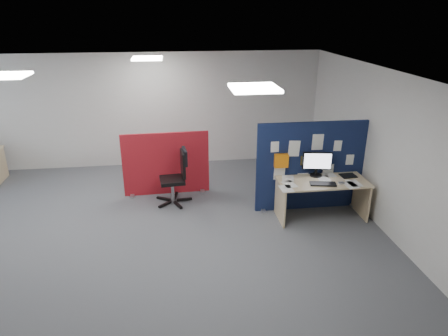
{
  "coord_description": "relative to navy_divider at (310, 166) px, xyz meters",
  "views": [
    {
      "loc": [
        0.96,
        -5.97,
        3.61
      ],
      "look_at": [
        1.81,
        0.48,
        1.0
      ],
      "focal_mm": 32.0,
      "sensor_mm": 36.0,
      "label": 1
    }
  ],
  "objects": [
    {
      "name": "wall_front",
      "position": [
        -3.46,
        -4.2,
        0.49
      ],
      "size": [
        9.0,
        0.02,
        2.7
      ],
      "primitive_type": "cube",
      "color": "silver",
      "rests_on": "floor"
    },
    {
      "name": "mouse",
      "position": [
        0.39,
        -0.56,
        -0.12
      ],
      "size": [
        0.11,
        0.08,
        0.03
      ],
      "primitive_type": "cube",
      "rotation": [
        0.0,
        0.0,
        0.17
      ],
      "color": "#A3A4A9",
      "rests_on": "main_desk"
    },
    {
      "name": "red_divider",
      "position": [
        -2.69,
        1.02,
        -0.21
      ],
      "size": [
        1.76,
        0.3,
        1.32
      ],
      "rotation": [
        0.0,
        0.0,
        0.03
      ],
      "color": "maroon",
      "rests_on": "floor"
    },
    {
      "name": "main_desk",
      "position": [
        0.12,
        -0.36,
        -0.31
      ],
      "size": [
        1.61,
        0.71,
        0.73
      ],
      "color": "#DABB8C",
      "rests_on": "floor"
    },
    {
      "name": "paper_tray",
      "position": [
        0.66,
        -0.24,
        -0.12
      ],
      "size": [
        0.3,
        0.24,
        0.01
      ],
      "primitive_type": "cube",
      "rotation": [
        0.0,
        0.0,
        0.08
      ],
      "color": "black",
      "rests_on": "main_desk"
    },
    {
      "name": "desk_papers",
      "position": [
        0.0,
        -0.41,
        -0.13
      ],
      "size": [
        1.48,
        0.85,
        0.0
      ],
      "color": "white",
      "rests_on": "main_desk"
    },
    {
      "name": "keyboard",
      "position": [
        0.06,
        -0.54,
        -0.12
      ],
      "size": [
        0.48,
        0.27,
        0.02
      ],
      "primitive_type": "cube",
      "rotation": [
        0.0,
        0.0,
        -0.2
      ],
      "color": "black",
      "rests_on": "main_desk"
    },
    {
      "name": "navy_divider",
      "position": [
        0.0,
        0.0,
        0.0
      ],
      "size": [
        2.09,
        0.3,
        1.72
      ],
      "color": "#0F1439",
      "rests_on": "floor"
    },
    {
      "name": "wall_back",
      "position": [
        -3.46,
        2.8,
        0.49
      ],
      "size": [
        9.0,
        0.02,
        2.7
      ],
      "primitive_type": "cube",
      "color": "silver",
      "rests_on": "floor"
    },
    {
      "name": "wall_right",
      "position": [
        1.04,
        -0.7,
        0.49
      ],
      "size": [
        0.02,
        7.0,
        2.7
      ],
      "primitive_type": "cube",
      "color": "silver",
      "rests_on": "floor"
    },
    {
      "name": "ceiling",
      "position": [
        -3.46,
        -0.7,
        1.84
      ],
      "size": [
        9.0,
        7.0,
        0.02
      ],
      "primitive_type": "cube",
      "color": "white",
      "rests_on": "wall_back"
    },
    {
      "name": "office_chair",
      "position": [
        -2.47,
        0.57,
        -0.24
      ],
      "size": [
        0.71,
        0.72,
        1.09
      ],
      "rotation": [
        0.0,
        0.0,
        0.1
      ],
      "color": "black",
      "rests_on": "floor"
    },
    {
      "name": "floor",
      "position": [
        -3.46,
        -0.7,
        -0.86
      ],
      "size": [
        9.0,
        9.0,
        0.0
      ],
      "primitive_type": "plane",
      "color": "#56595E",
      "rests_on": "ground"
    },
    {
      "name": "monitor_main",
      "position": [
        0.07,
        -0.15,
        0.13
      ],
      "size": [
        0.53,
        0.22,
        0.46
      ],
      "rotation": [
        0.0,
        0.0,
        -0.18
      ],
      "color": "black",
      "rests_on": "main_desk"
    },
    {
      "name": "ceiling_lights",
      "position": [
        -3.13,
        -0.03,
        1.81
      ],
      "size": [
        4.1,
        4.1,
        0.04
      ],
      "color": "white",
      "rests_on": "ceiling"
    }
  ]
}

